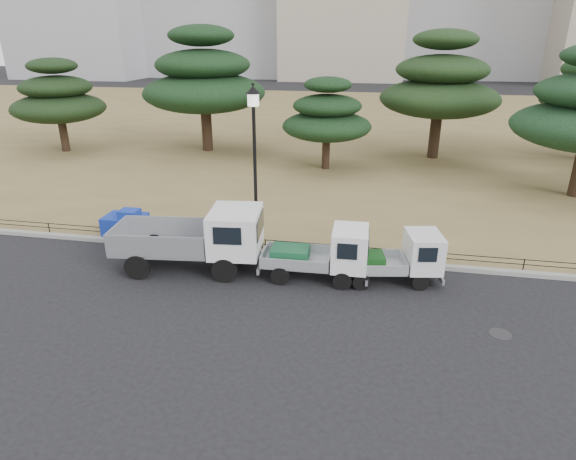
% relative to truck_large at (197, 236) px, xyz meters
% --- Properties ---
extents(ground, '(220.00, 220.00, 0.00)m').
position_rel_truck_large_xyz_m(ground, '(2.97, -1.07, -1.21)').
color(ground, black).
extents(lawn, '(120.00, 56.00, 0.15)m').
position_rel_truck_large_xyz_m(lawn, '(2.97, 29.53, -1.13)').
color(lawn, olive).
rests_on(lawn, ground).
extents(curb, '(120.00, 0.25, 0.16)m').
position_rel_truck_large_xyz_m(curb, '(2.97, 1.53, -1.13)').
color(curb, gray).
rests_on(curb, ground).
extents(truck_large, '(5.18, 2.52, 2.17)m').
position_rel_truck_large_xyz_m(truck_large, '(0.00, 0.00, 0.00)').
color(truck_large, black).
rests_on(truck_large, ground).
extents(truck_kei_front, '(3.46, 1.57, 1.81)m').
position_rel_truck_large_xyz_m(truck_kei_front, '(4.33, 0.08, -0.31)').
color(truck_kei_front, black).
rests_on(truck_kei_front, ground).
extents(truck_kei_rear, '(3.39, 1.90, 1.68)m').
position_rel_truck_large_xyz_m(truck_kei_rear, '(6.73, 0.35, -0.37)').
color(truck_kei_rear, black).
rests_on(truck_kei_rear, ground).
extents(street_lamp, '(0.52, 0.52, 5.85)m').
position_rel_truck_large_xyz_m(street_lamp, '(1.61, 1.83, 2.90)').
color(street_lamp, black).
rests_on(street_lamp, lawn).
extents(pipe_fence, '(38.00, 0.04, 0.40)m').
position_rel_truck_large_xyz_m(pipe_fence, '(2.97, 1.68, -0.77)').
color(pipe_fence, black).
rests_on(pipe_fence, lawn).
extents(tarp_pile, '(1.61, 1.19, 1.06)m').
position_rel_truck_large_xyz_m(tarp_pile, '(-3.89, 2.18, -0.64)').
color(tarp_pile, '#1633AE').
rests_on(tarp_pile, lawn).
extents(manhole, '(0.60, 0.60, 0.01)m').
position_rel_truck_large_xyz_m(manhole, '(9.47, -2.27, -1.20)').
color(manhole, '#2D2D30').
rests_on(manhole, ground).
extents(pine_west_far, '(6.06, 6.06, 6.13)m').
position_rel_truck_large_xyz_m(pine_west_far, '(-15.48, 15.31, 2.48)').
color(pine_west_far, black).
rests_on(pine_west_far, lawn).
extents(pine_west_near, '(8.14, 8.14, 8.14)m').
position_rel_truck_large_xyz_m(pine_west_near, '(-5.88, 17.38, 3.63)').
color(pine_west_near, black).
rests_on(pine_west_near, lawn).
extents(pine_center_left, '(5.21, 5.21, 5.30)m').
position_rel_truck_large_xyz_m(pine_center_left, '(2.77, 13.93, 2.00)').
color(pine_center_left, black).
rests_on(pine_center_left, lawn).
extents(pine_center_right, '(7.40, 7.40, 7.85)m').
position_rel_truck_large_xyz_m(pine_center_right, '(9.33, 18.08, 3.49)').
color(pine_center_right, black).
rests_on(pine_center_right, lawn).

